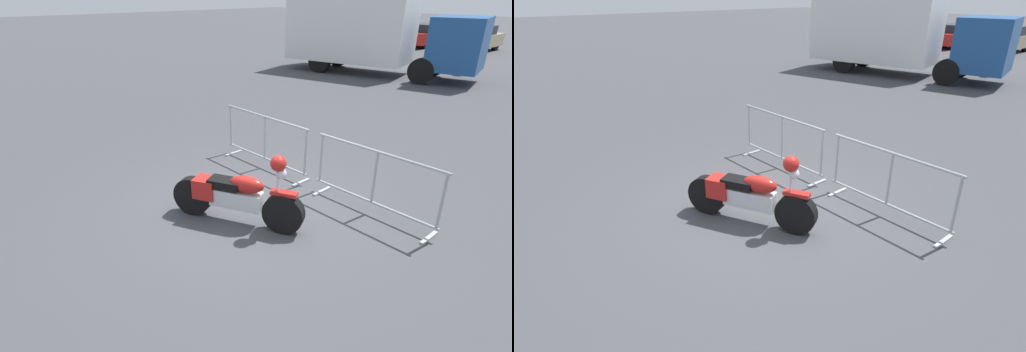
% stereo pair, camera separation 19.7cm
% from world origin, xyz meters
% --- Properties ---
extents(ground_plane, '(120.00, 120.00, 0.00)m').
position_xyz_m(ground_plane, '(0.00, 0.00, 0.00)').
color(ground_plane, '#424247').
extents(motorcycle, '(1.96, 1.08, 1.19)m').
position_xyz_m(motorcycle, '(0.10, -0.40, 0.45)').
color(motorcycle, black).
rests_on(motorcycle, ground).
extents(crowd_barrier_near, '(2.21, 0.45, 1.07)m').
position_xyz_m(crowd_barrier_near, '(-1.12, 1.35, 0.55)').
color(crowd_barrier_near, '#9EA0A5').
rests_on(crowd_barrier_near, ground).
extents(crowd_barrier_far, '(2.21, 0.45, 1.07)m').
position_xyz_m(crowd_barrier_far, '(1.33, 1.35, 0.55)').
color(crowd_barrier_far, '#9EA0A5').
rests_on(crowd_barrier_far, ground).
extents(box_truck, '(8.00, 3.87, 2.98)m').
position_xyz_m(box_truck, '(-5.51, 11.49, 1.64)').
color(box_truck, white).
rests_on(box_truck, ground).
extents(parked_car_maroon, '(1.72, 4.10, 1.39)m').
position_xyz_m(parked_car_maroon, '(-11.29, 21.67, 0.70)').
color(parked_car_maroon, maroon).
rests_on(parked_car_maroon, ground).
extents(parked_car_red, '(1.68, 4.01, 1.35)m').
position_xyz_m(parked_car_red, '(-8.23, 22.02, 0.69)').
color(parked_car_red, '#B21E19').
rests_on(parked_car_red, ground).
extents(parked_car_tan, '(1.76, 4.20, 1.42)m').
position_xyz_m(parked_car_tan, '(-5.18, 21.81, 0.72)').
color(parked_car_tan, tan).
rests_on(parked_car_tan, ground).
extents(pedestrian, '(0.45, 0.45, 1.69)m').
position_xyz_m(pedestrian, '(-2.51, 14.59, 0.92)').
color(pedestrian, '#262838').
rests_on(pedestrian, ground).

